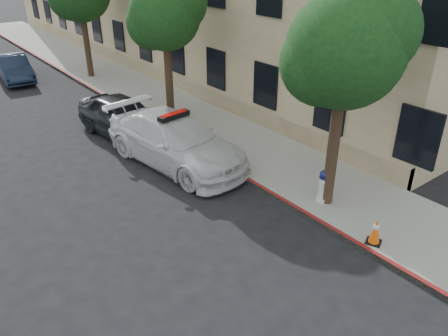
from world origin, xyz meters
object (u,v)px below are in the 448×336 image
at_px(police_car, 175,140).
at_px(fire_hydrant, 324,186).
at_px(parked_car_far, 14,68).
at_px(traffic_cone, 375,231).
at_px(parked_car_mid, 124,118).

xyz_separation_m(police_car, fire_hydrant, (1.75, -4.68, -0.19)).
relative_size(parked_car_far, fire_hydrant, 4.30).
bearing_deg(parked_car_far, traffic_cone, -77.18).
distance_m(police_car, traffic_cone, 6.80).
distance_m(fire_hydrant, traffic_cone, 2.06).
xyz_separation_m(parked_car_far, fire_hydrant, (3.21, -17.92, -0.05)).
distance_m(police_car, parked_car_far, 13.32).
height_order(police_car, traffic_cone, police_car).
xyz_separation_m(parked_car_mid, traffic_cone, (1.57, -9.67, -0.28)).
bearing_deg(fire_hydrant, police_car, 101.71).
height_order(parked_car_mid, traffic_cone, parked_car_mid).
xyz_separation_m(police_car, parked_car_far, (-1.46, 13.24, -0.14)).
height_order(police_car, parked_car_far, police_car).
xyz_separation_m(fire_hydrant, traffic_cone, (-0.50, -2.00, -0.13)).
relative_size(parked_car_mid, fire_hydrant, 4.78).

